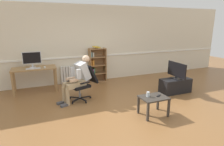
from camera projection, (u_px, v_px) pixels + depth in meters
ground_plane at (119, 109)px, 4.65m from camera, size 18.00×18.00×0.00m
back_wall at (89, 44)px, 6.69m from camera, size 12.00×0.13×2.70m
computer_desk at (34, 71)px, 5.72m from camera, size 1.28×0.61×0.76m
imac_monitor at (32, 58)px, 5.68m from camera, size 0.54×0.14×0.48m
keyboard at (33, 68)px, 5.56m from camera, size 0.41×0.12×0.02m
computer_mouse at (45, 67)px, 5.69m from camera, size 0.06×0.10×0.03m
bookshelf at (96, 65)px, 6.76m from camera, size 0.61×0.29×1.29m
radiator at (71, 75)px, 6.58m from camera, size 0.69×0.08×0.63m
office_chair at (84, 81)px, 5.16m from camera, size 0.84×0.68×0.96m
person_seated at (78, 78)px, 5.01m from camera, size 0.98×0.60×1.23m
tv_stand at (175, 86)px, 5.73m from camera, size 0.94×0.42×0.44m
tv_screen at (177, 70)px, 5.61m from camera, size 0.21×0.77×0.50m
coffee_table at (154, 100)px, 4.25m from camera, size 0.61×0.46×0.44m
drinking_glass at (148, 94)px, 4.23m from camera, size 0.07×0.07×0.11m
spare_remote at (159, 96)px, 4.28m from camera, size 0.15×0.10×0.02m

